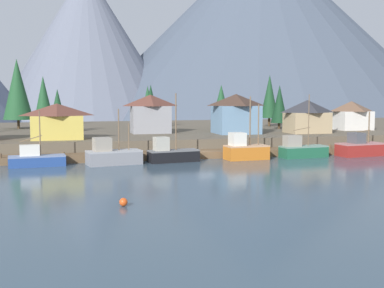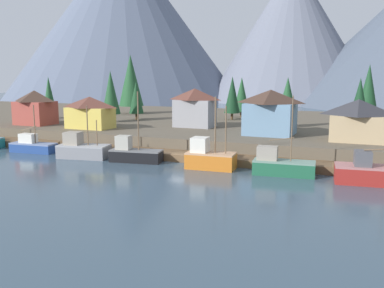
% 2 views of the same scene
% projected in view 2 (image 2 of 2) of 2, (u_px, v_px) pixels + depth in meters
% --- Properties ---
extents(ground_plane, '(400.00, 400.00, 1.00)m').
position_uv_depth(ground_plane, '(224.00, 144.00, 74.63)').
color(ground_plane, '#384C5B').
extents(dock, '(80.00, 4.00, 1.60)m').
position_uv_depth(dock, '(183.00, 156.00, 58.07)').
color(dock, brown).
rests_on(dock, ground_plane).
extents(shoreline_bank, '(400.00, 56.00, 2.50)m').
position_uv_depth(shoreline_bank, '(243.00, 126.00, 85.26)').
color(shoreline_bank, brown).
rests_on(shoreline_bank, ground_plane).
extents(mountain_west_peak, '(114.43, 114.43, 76.98)m').
position_uv_depth(mountain_west_peak, '(123.00, 19.00, 203.15)').
color(mountain_west_peak, slate).
rests_on(mountain_west_peak, ground_plane).
extents(mountain_central_peak, '(74.77, 74.77, 60.44)m').
position_uv_depth(mountain_central_peak, '(292.00, 32.00, 185.72)').
color(mountain_central_peak, slate).
rests_on(mountain_central_peak, ground_plane).
extents(fishing_boat_blue, '(7.27, 2.97, 7.20)m').
position_uv_depth(fishing_boat_blue, '(33.00, 146.00, 63.65)').
color(fishing_boat_blue, navy).
rests_on(fishing_boat_blue, ground_plane).
extents(fishing_boat_grey, '(7.53, 4.28, 7.41)m').
position_uv_depth(fishing_boat_grey, '(82.00, 149.00, 59.21)').
color(fishing_boat_grey, gray).
rests_on(fishing_boat_grey, ground_plane).
extents(fishing_boat_black, '(7.28, 3.42, 9.48)m').
position_uv_depth(fishing_boat_black, '(134.00, 153.00, 56.54)').
color(fishing_boat_black, black).
rests_on(fishing_boat_black, ground_plane).
extents(fishing_boat_orange, '(6.26, 3.36, 9.02)m').
position_uv_depth(fishing_boat_orange, '(209.00, 157.00, 52.43)').
color(fishing_boat_orange, '#CC6B1E').
rests_on(fishing_boat_orange, ground_plane).
extents(fishing_boat_green, '(7.31, 3.19, 9.31)m').
position_uv_depth(fishing_boat_green, '(281.00, 165.00, 49.12)').
color(fishing_boat_green, '#1E5B3D').
rests_on(fishing_boat_green, ground_plane).
extents(fishing_boat_red, '(7.41, 3.91, 6.71)m').
position_uv_depth(fishing_boat_red, '(369.00, 173.00, 45.16)').
color(fishing_boat_red, maroon).
rests_on(fishing_boat_red, ground_plane).
extents(house_yellow, '(7.99, 4.67, 5.46)m').
position_uv_depth(house_yellow, '(90.00, 112.00, 71.98)').
color(house_yellow, gold).
rests_on(house_yellow, shoreline_bank).
extents(house_tan, '(7.40, 5.53, 5.84)m').
position_uv_depth(house_tan, '(358.00, 120.00, 57.87)').
color(house_tan, tan).
rests_on(house_tan, shoreline_bank).
extents(house_grey, '(7.04, 4.72, 6.79)m').
position_uv_depth(house_grey, '(195.00, 107.00, 73.91)').
color(house_grey, gray).
rests_on(house_grey, shoreline_bank).
extents(house_red, '(6.79, 5.34, 6.31)m').
position_uv_depth(house_red, '(35.00, 107.00, 77.57)').
color(house_red, '#9E4238').
rests_on(house_red, shoreline_bank).
extents(house_blue, '(7.60, 7.07, 6.89)m').
position_uv_depth(house_blue, '(270.00, 112.00, 64.43)').
color(house_blue, '#6689A8').
rests_on(house_blue, shoreline_bank).
extents(conifer_near_left, '(3.00, 3.00, 7.85)m').
position_uv_depth(conifer_near_left, '(136.00, 97.00, 86.11)').
color(conifer_near_left, '#4C3823').
rests_on(conifer_near_left, shoreline_bank).
extents(conifer_near_right, '(3.23, 3.23, 8.86)m').
position_uv_depth(conifer_near_right, '(232.00, 95.00, 85.59)').
color(conifer_near_right, '#4C3823').
rests_on(conifer_near_right, shoreline_bank).
extents(conifer_mid_left, '(3.33, 3.33, 8.69)m').
position_uv_depth(conifer_mid_left, '(359.00, 101.00, 68.12)').
color(conifer_mid_left, '#4C3823').
rests_on(conifer_mid_left, shoreline_bank).
extents(conifer_mid_right, '(2.73, 2.73, 8.81)m').
position_uv_depth(conifer_mid_right, '(49.00, 95.00, 88.02)').
color(conifer_mid_right, '#4C3823').
rests_on(conifer_mid_right, shoreline_bank).
extents(conifer_back_left, '(3.52, 3.52, 8.75)m').
position_uv_depth(conifer_back_left, '(287.00, 97.00, 73.59)').
color(conifer_back_left, '#4C3823').
rests_on(conifer_back_left, shoreline_bank).
extents(conifer_back_right, '(3.44, 3.44, 8.65)m').
position_uv_depth(conifer_back_right, '(242.00, 94.00, 90.75)').
color(conifer_back_right, '#4C3823').
rests_on(conifer_back_right, shoreline_bank).
extents(conifer_centre, '(3.77, 3.77, 11.04)m').
position_uv_depth(conifer_centre, '(368.00, 90.00, 74.61)').
color(conifer_centre, '#4C3823').
rests_on(conifer_centre, shoreline_bank).
extents(conifer_far_left, '(5.78, 5.78, 13.85)m').
position_uv_depth(conifer_far_left, '(131.00, 80.00, 98.48)').
color(conifer_far_left, '#4C3823').
rests_on(conifer_far_left, shoreline_bank).
extents(conifer_far_right, '(3.57, 3.57, 9.93)m').
position_uv_depth(conifer_far_right, '(111.00, 93.00, 81.42)').
color(conifer_far_right, '#4C3823').
rests_on(conifer_far_right, shoreline_bank).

